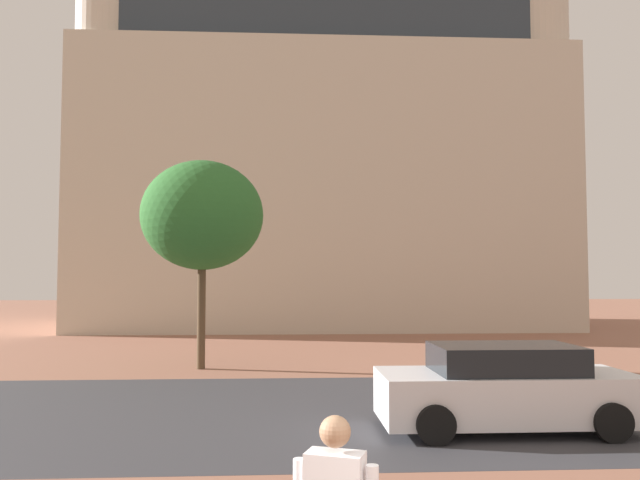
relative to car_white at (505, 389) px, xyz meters
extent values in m
plane|color=#93604C|center=(-2.90, 2.02, -0.72)|extent=(120.00, 120.00, 0.00)
cube|color=#38383D|center=(-2.90, 1.79, -0.72)|extent=(120.00, 8.12, 0.00)
cube|color=beige|center=(-1.83, 23.92, 6.39)|extent=(24.86, 11.06, 14.23)
cube|color=#2D3842|center=(-1.83, 23.92, 14.71)|extent=(22.87, 10.18, 2.40)
cube|color=beige|center=(-5.36, 23.92, 14.65)|extent=(4.87, 4.87, 30.73)
cylinder|color=beige|center=(-12.76, 19.89, 7.90)|extent=(2.80, 2.80, 17.24)
cylinder|color=beige|center=(9.10, 19.89, 7.88)|extent=(2.80, 2.80, 17.20)
sphere|color=#9E7556|center=(-3.51, -6.60, 0.90)|extent=(0.22, 0.22, 0.22)
cube|color=silver|center=(0.00, 0.00, -0.13)|extent=(4.41, 1.78, 0.83)
cube|color=black|center=(0.00, 0.00, 0.53)|extent=(2.47, 1.57, 0.48)
cylinder|color=black|center=(1.45, 0.89, -0.40)|extent=(0.64, 0.22, 0.64)
cylinder|color=black|center=(1.45, -0.89, -0.40)|extent=(0.64, 0.22, 0.64)
cylinder|color=black|center=(-1.45, 0.89, -0.40)|extent=(0.64, 0.22, 0.64)
cylinder|color=black|center=(-1.45, -0.89, -0.40)|extent=(0.64, 0.22, 0.64)
cylinder|color=brown|center=(-6.31, 7.67, 0.81)|extent=(0.24, 0.24, 3.06)
ellipsoid|color=#2D6B2D|center=(-6.31, 7.67, 3.77)|extent=(3.58, 3.58, 3.23)
camera|label=1|loc=(-3.86, -11.01, 1.97)|focal=35.42mm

